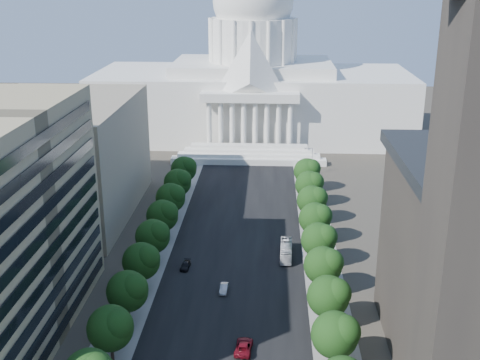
% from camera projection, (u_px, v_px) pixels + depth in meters
% --- Properties ---
extents(road_asphalt, '(30.00, 260.00, 0.01)m').
position_uv_depth(road_asphalt, '(239.00, 231.00, 149.01)').
color(road_asphalt, black).
rests_on(road_asphalt, ground).
extents(sidewalk_left, '(8.00, 260.00, 0.02)m').
position_uv_depth(sidewalk_left, '(164.00, 229.00, 149.95)').
color(sidewalk_left, gray).
rests_on(sidewalk_left, ground).
extents(sidewalk_right, '(8.00, 260.00, 0.02)m').
position_uv_depth(sidewalk_right, '(316.00, 232.00, 148.07)').
color(sidewalk_right, gray).
rests_on(sidewalk_right, ground).
extents(capitol, '(120.00, 56.00, 73.00)m').
position_uv_depth(capitol, '(252.00, 85.00, 232.23)').
color(capitol, white).
rests_on(capitol, ground).
extents(office_block_left_far, '(38.00, 52.00, 30.00)m').
position_uv_depth(office_block_left_far, '(57.00, 158.00, 156.00)').
color(office_block_left_far, gray).
rests_on(office_block_left_far, ground).
extents(tree_l_c, '(7.79, 7.60, 9.97)m').
position_uv_depth(tree_l_c, '(112.00, 327.00, 96.58)').
color(tree_l_c, '#33261C').
rests_on(tree_l_c, ground).
extents(tree_l_d, '(7.79, 7.60, 9.97)m').
position_uv_depth(tree_l_d, '(129.00, 290.00, 107.93)').
color(tree_l_d, '#33261C').
rests_on(tree_l_d, ground).
extents(tree_l_e, '(7.79, 7.60, 9.97)m').
position_uv_depth(tree_l_e, '(143.00, 260.00, 119.27)').
color(tree_l_e, '#33261C').
rests_on(tree_l_e, ground).
extents(tree_l_f, '(7.79, 7.60, 9.97)m').
position_uv_depth(tree_l_f, '(154.00, 236.00, 130.61)').
color(tree_l_f, '#33261C').
rests_on(tree_l_f, ground).
extents(tree_l_g, '(7.79, 7.60, 9.97)m').
position_uv_depth(tree_l_g, '(163.00, 215.00, 141.95)').
color(tree_l_g, '#33261C').
rests_on(tree_l_g, ground).
extents(tree_l_h, '(7.79, 7.60, 9.97)m').
position_uv_depth(tree_l_h, '(172.00, 197.00, 153.29)').
color(tree_l_h, '#33261C').
rests_on(tree_l_h, ground).
extents(tree_l_i, '(7.79, 7.60, 9.97)m').
position_uv_depth(tree_l_i, '(179.00, 182.00, 164.63)').
color(tree_l_i, '#33261C').
rests_on(tree_l_i, ground).
extents(tree_l_j, '(7.79, 7.60, 9.97)m').
position_uv_depth(tree_l_j, '(185.00, 168.00, 175.97)').
color(tree_l_j, '#33261C').
rests_on(tree_l_j, ground).
extents(tree_r_c, '(7.79, 7.60, 9.97)m').
position_uv_depth(tree_r_c, '(337.00, 334.00, 94.80)').
color(tree_r_c, '#33261C').
rests_on(tree_r_c, ground).
extents(tree_r_d, '(7.79, 7.60, 9.97)m').
position_uv_depth(tree_r_d, '(330.00, 296.00, 106.14)').
color(tree_r_d, '#33261C').
rests_on(tree_r_d, ground).
extents(tree_r_e, '(7.79, 7.60, 9.97)m').
position_uv_depth(tree_r_e, '(325.00, 265.00, 117.48)').
color(tree_r_e, '#33261C').
rests_on(tree_r_e, ground).
extents(tree_r_f, '(7.79, 7.60, 9.97)m').
position_uv_depth(tree_r_f, '(320.00, 239.00, 128.82)').
color(tree_r_f, '#33261C').
rests_on(tree_r_f, ground).
extents(tree_r_g, '(7.79, 7.60, 9.97)m').
position_uv_depth(tree_r_g, '(316.00, 218.00, 140.16)').
color(tree_r_g, '#33261C').
rests_on(tree_r_g, ground).
extents(tree_r_h, '(7.79, 7.60, 9.97)m').
position_uv_depth(tree_r_h, '(313.00, 200.00, 151.51)').
color(tree_r_h, '#33261C').
rests_on(tree_r_h, ground).
extents(tree_r_i, '(7.79, 7.60, 9.97)m').
position_uv_depth(tree_r_i, '(310.00, 184.00, 162.85)').
color(tree_r_i, '#33261C').
rests_on(tree_r_i, ground).
extents(tree_r_j, '(7.79, 7.60, 9.97)m').
position_uv_depth(tree_r_j, '(308.00, 170.00, 174.19)').
color(tree_r_j, '#33261C').
rests_on(tree_r_j, ground).
extents(streetlight_b, '(2.61, 0.44, 9.00)m').
position_uv_depth(streetlight_b, '(347.00, 341.00, 94.16)').
color(streetlight_b, gray).
rests_on(streetlight_b, ground).
extents(streetlight_c, '(2.61, 0.44, 9.00)m').
position_uv_depth(streetlight_c, '(333.00, 267.00, 117.79)').
color(streetlight_c, gray).
rests_on(streetlight_c, ground).
extents(streetlight_d, '(2.61, 0.44, 9.00)m').
position_uv_depth(streetlight_d, '(323.00, 218.00, 141.42)').
color(streetlight_d, gray).
rests_on(streetlight_d, ground).
extents(streetlight_e, '(2.61, 0.44, 9.00)m').
position_uv_depth(streetlight_e, '(316.00, 184.00, 165.05)').
color(streetlight_e, gray).
rests_on(streetlight_e, ground).
extents(streetlight_f, '(2.61, 0.44, 9.00)m').
position_uv_depth(streetlight_f, '(310.00, 158.00, 188.67)').
color(streetlight_f, gray).
rests_on(streetlight_f, ground).
extents(car_silver, '(1.65, 4.34, 1.41)m').
position_uv_depth(car_silver, '(224.00, 288.00, 120.18)').
color(car_silver, '#A4A6AC').
rests_on(car_silver, ground).
extents(car_red, '(3.19, 6.15, 1.65)m').
position_uv_depth(car_red, '(244.00, 347.00, 101.16)').
color(car_red, maroon).
rests_on(car_red, ground).
extents(car_dark_b, '(2.11, 4.51, 1.27)m').
position_uv_depth(car_dark_b, '(185.00, 266.00, 129.77)').
color(car_dark_b, black).
rests_on(car_dark_b, ground).
extents(city_bus, '(2.85, 10.76, 2.97)m').
position_uv_depth(city_bus, '(286.00, 251.00, 134.92)').
color(city_bus, silver).
rests_on(city_bus, ground).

